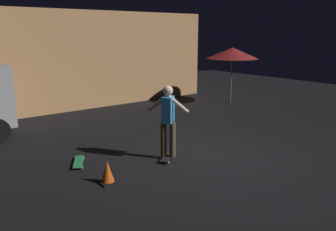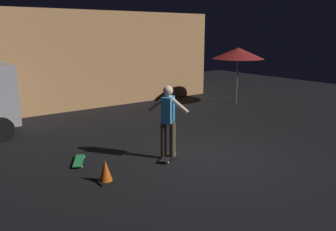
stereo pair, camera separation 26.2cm
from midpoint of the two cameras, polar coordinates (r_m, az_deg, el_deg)
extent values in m
plane|color=black|center=(8.51, 7.93, -6.71)|extent=(28.00, 28.00, 0.00)
cube|color=tan|center=(15.25, -13.54, 9.12)|extent=(10.98, 3.17, 3.71)
cylinder|color=black|center=(10.50, -24.85, -2.07)|extent=(0.66, 0.23, 0.66)
cylinder|color=slate|center=(14.79, 11.69, 6.13)|extent=(0.05, 0.05, 2.20)
cone|color=#A52626|center=(14.70, 11.88, 9.90)|extent=(2.10, 2.10, 0.45)
cube|color=black|center=(8.30, 0.91, -6.66)|extent=(0.74, 0.63, 0.02)
sphere|color=silver|center=(8.60, 0.91, -6.17)|extent=(0.05, 0.05, 0.05)
sphere|color=silver|center=(8.56, 2.01, -6.27)|extent=(0.05, 0.05, 0.05)
sphere|color=silver|center=(8.06, -0.26, -7.54)|extent=(0.05, 0.05, 0.05)
sphere|color=silver|center=(8.02, 0.91, -7.66)|extent=(0.05, 0.05, 0.05)
cube|color=green|center=(8.26, -13.42, -7.14)|extent=(0.54, 0.78, 0.02)
sphere|color=silver|center=(7.98, -12.98, -8.12)|extent=(0.05, 0.05, 0.05)
sphere|color=silver|center=(8.00, -14.20, -8.14)|extent=(0.05, 0.05, 0.05)
sphere|color=silver|center=(8.54, -12.67, -6.65)|extent=(0.05, 0.05, 0.05)
sphere|color=silver|center=(8.56, -13.81, -6.67)|extent=(0.05, 0.05, 0.05)
cylinder|color=brown|center=(8.19, 0.18, -3.83)|extent=(0.14, 0.14, 0.82)
cylinder|color=brown|center=(8.13, 1.67, -3.96)|extent=(0.14, 0.14, 0.82)
cube|color=#338CCC|center=(7.98, 0.94, 0.97)|extent=(0.44, 0.40, 0.60)
sphere|color=beige|center=(7.90, 0.95, 4.06)|extent=(0.23, 0.23, 0.23)
cylinder|color=beige|center=(8.01, -0.57, 2.12)|extent=(0.40, 0.49, 0.46)
cylinder|color=beige|center=(7.89, 2.48, 1.94)|extent=(0.40, 0.49, 0.46)
cube|color=black|center=(7.19, -9.02, -10.51)|extent=(0.34, 0.34, 0.03)
cone|color=#EA5914|center=(7.10, -9.09, -8.92)|extent=(0.28, 0.28, 0.46)
camera|label=1|loc=(0.13, -89.06, 0.22)|focal=37.42mm
camera|label=2|loc=(0.13, 90.94, -0.22)|focal=37.42mm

